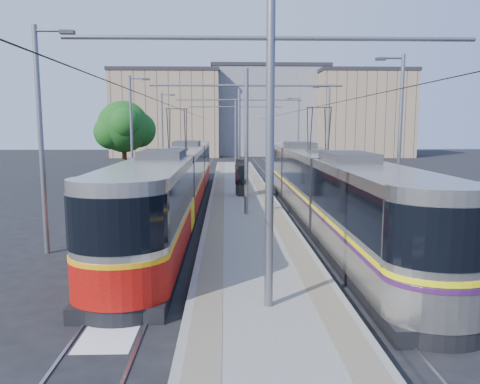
{
  "coord_description": "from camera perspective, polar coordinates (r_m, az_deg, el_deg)",
  "views": [
    {
      "loc": [
        -1.02,
        -14.71,
        4.56
      ],
      "look_at": [
        -0.36,
        6.4,
        1.6
      ],
      "focal_mm": 35.0,
      "sensor_mm": 36.0,
      "label": 1
    }
  ],
  "objects": [
    {
      "name": "tree",
      "position": [
        39.26,
        -13.57,
        7.63
      ],
      "size": [
        4.56,
        4.21,
        6.62
      ],
      "color": "#382314",
      "rests_on": "ground"
    },
    {
      "name": "ground",
      "position": [
        15.43,
        2.11,
        -9.21
      ],
      "size": [
        160.0,
        160.0,
        0.0
      ],
      "primitive_type": "plane",
      "color": "black",
      "rests_on": "ground"
    },
    {
      "name": "platform",
      "position": [
        32.03,
        0.06,
        0.06
      ],
      "size": [
        4.0,
        50.0,
        0.3
      ],
      "primitive_type": "cube",
      "color": "gray",
      "rests_on": "ground"
    },
    {
      "name": "shelter",
      "position": [
        29.09,
        0.2,
        1.93
      ],
      "size": [
        0.78,
        1.12,
        2.28
      ],
      "rotation": [
        0.0,
        0.0,
        0.15
      ],
      "color": "black",
      "rests_on": "platform"
    },
    {
      "name": "tactile_strip_right",
      "position": [
        32.08,
        2.65,
        0.35
      ],
      "size": [
        0.7,
        50.0,
        0.01
      ],
      "primitive_type": "cube",
      "color": "gray",
      "rests_on": "platform"
    },
    {
      "name": "street_lamps",
      "position": [
        35.72,
        -0.15,
        7.37
      ],
      "size": [
        15.18,
        38.22,
        8.0
      ],
      "color": "slate",
      "rests_on": "ground"
    },
    {
      "name": "track_arrow",
      "position": [
        12.82,
        -13.64,
        -13.05
      ],
      "size": [
        1.2,
        5.0,
        0.01
      ],
      "primitive_type": "cube",
      "color": "silver",
      "rests_on": "ground"
    },
    {
      "name": "tram_right",
      "position": [
        23.86,
        9.39,
        1.37
      ],
      "size": [
        2.43,
        29.02,
        5.5
      ],
      "color": "black",
      "rests_on": "ground"
    },
    {
      "name": "building_centre",
      "position": [
        79.06,
        3.36,
        9.78
      ],
      "size": [
        18.36,
        14.28,
        14.12
      ],
      "color": "gray",
      "rests_on": "ground"
    },
    {
      "name": "tram_left",
      "position": [
        25.66,
        -7.55,
        1.52
      ],
      "size": [
        2.43,
        30.48,
        5.5
      ],
      "color": "black",
      "rests_on": "ground"
    },
    {
      "name": "rails",
      "position": [
        32.05,
        0.06,
        -0.18
      ],
      "size": [
        8.71,
        70.0,
        0.03
      ],
      "color": "gray",
      "rests_on": "ground"
    },
    {
      "name": "tactile_strip_left",
      "position": [
        31.99,
        -2.54,
        0.33
      ],
      "size": [
        0.7,
        50.0,
        0.01
      ],
      "primitive_type": "cube",
      "color": "gray",
      "rests_on": "platform"
    },
    {
      "name": "building_left",
      "position": [
        75.27,
        -8.75,
        9.39
      ],
      "size": [
        16.32,
        12.24,
        13.07
      ],
      "color": "gray",
      "rests_on": "ground"
    },
    {
      "name": "catenary",
      "position": [
        28.88,
        0.24,
        7.9
      ],
      "size": [
        9.2,
        70.0,
        7.0
      ],
      "color": "slate",
      "rests_on": "platform"
    },
    {
      "name": "building_right",
      "position": [
        75.71,
        14.53,
        9.21
      ],
      "size": [
        14.28,
        10.2,
        13.04
      ],
      "color": "gray",
      "rests_on": "ground"
    }
  ]
}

